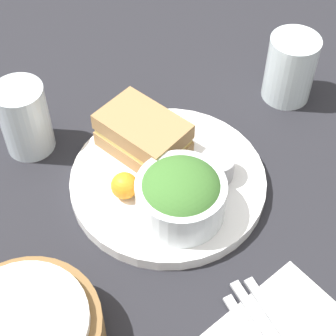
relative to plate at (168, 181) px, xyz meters
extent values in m
plane|color=#232328|center=(0.00, 0.00, -0.01)|extent=(4.00, 4.00, 0.00)
cylinder|color=white|center=(0.00, 0.00, 0.00)|extent=(0.28, 0.28, 0.02)
cube|color=#A37A4C|center=(0.06, -0.01, 0.02)|extent=(0.14, 0.10, 0.03)
cube|color=#E5C666|center=(0.06, -0.01, 0.04)|extent=(0.13, 0.10, 0.01)
cube|color=#A37A4C|center=(0.06, -0.01, 0.06)|extent=(0.14, 0.10, 0.03)
cylinder|color=white|center=(-0.06, 0.02, 0.04)|extent=(0.12, 0.12, 0.06)
ellipsoid|color=#3D702D|center=(-0.06, 0.02, 0.05)|extent=(0.11, 0.11, 0.06)
cylinder|color=#99999E|center=(-0.04, -0.06, 0.03)|extent=(0.05, 0.05, 0.04)
sphere|color=orange|center=(0.01, 0.06, 0.03)|extent=(0.04, 0.04, 0.04)
cylinder|color=silver|center=(0.20, 0.11, 0.05)|extent=(0.07, 0.07, 0.11)
cylinder|color=olive|center=(-0.08, 0.27, 0.02)|extent=(0.17, 0.17, 0.06)
cylinder|color=white|center=(-0.08, 0.27, 0.05)|extent=(0.15, 0.15, 0.01)
cylinder|color=silver|center=(0.02, -0.27, 0.05)|extent=(0.08, 0.08, 0.11)
camera|label=1|loc=(-0.38, 0.32, 0.63)|focal=60.00mm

